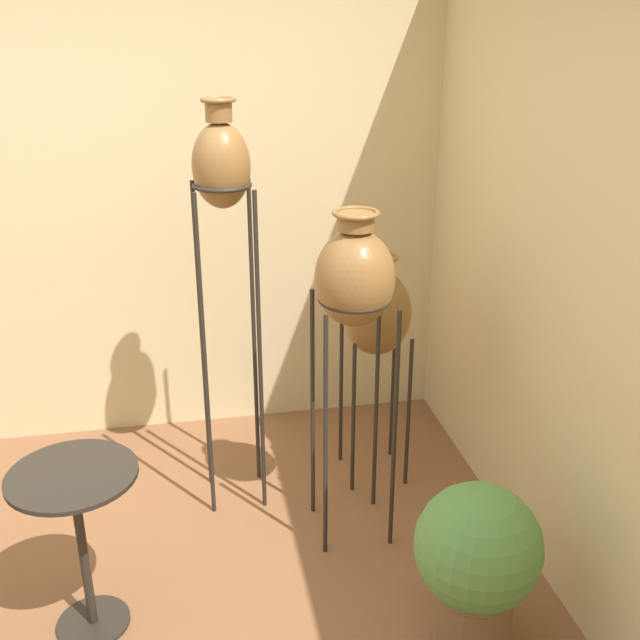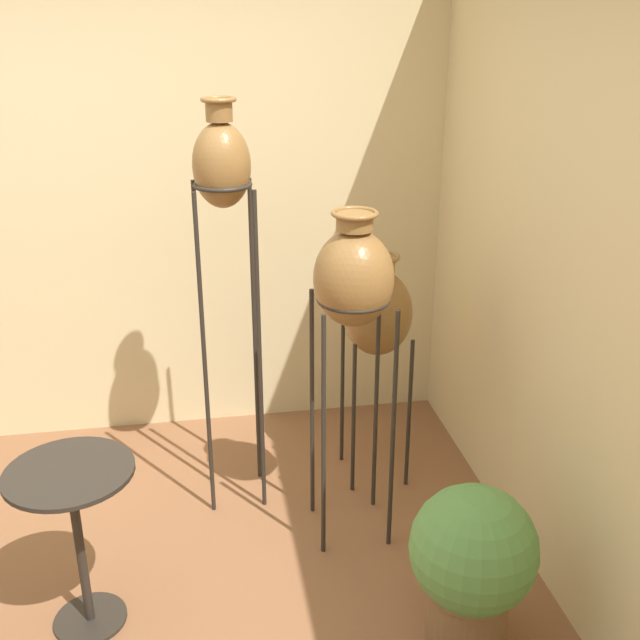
# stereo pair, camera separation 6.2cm
# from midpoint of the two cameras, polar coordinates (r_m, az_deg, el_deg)

# --- Properties ---
(wall_back) EXTENTS (7.62, 0.06, 2.70)m
(wall_back) POSITION_cam_midpoint_polar(r_m,az_deg,el_deg) (4.09, -16.75, 8.99)
(wall_back) COLOR beige
(wall_back) RESTS_ON ground_plane
(wall_right) EXTENTS (0.06, 7.62, 2.70)m
(wall_right) POSITION_cam_midpoint_polar(r_m,az_deg,el_deg) (2.70, 21.48, 1.93)
(wall_right) COLOR beige
(wall_right) RESTS_ON ground_plane
(vase_stand_tall) EXTENTS (0.27, 0.27, 1.91)m
(vase_stand_tall) POSITION_cam_midpoint_polar(r_m,az_deg,el_deg) (3.24, -8.02, 10.36)
(vase_stand_tall) COLOR #28231E
(vase_stand_tall) RESTS_ON ground_plane
(vase_stand_medium) EXTENTS (0.33, 0.33, 1.51)m
(vase_stand_medium) POSITION_cam_midpoint_polar(r_m,az_deg,el_deg) (3.05, 2.08, 2.92)
(vase_stand_medium) COLOR #28231E
(vase_stand_medium) RESTS_ON ground_plane
(vase_stand_short) EXTENTS (0.34, 0.34, 1.18)m
(vase_stand_short) POSITION_cam_midpoint_polar(r_m,az_deg,el_deg) (3.60, 3.84, 0.52)
(vase_stand_short) COLOR #28231E
(vase_stand_short) RESTS_ON ground_plane
(side_table) EXTENTS (0.47, 0.47, 0.70)m
(side_table) POSITION_cam_midpoint_polar(r_m,az_deg,el_deg) (2.99, -18.53, -14.07)
(side_table) COLOR #28231E
(side_table) RESTS_ON ground_plane
(potted_plant) EXTENTS (0.47, 0.47, 0.67)m
(potted_plant) POSITION_cam_midpoint_polar(r_m,az_deg,el_deg) (2.91, 11.22, -17.49)
(potted_plant) COLOR brown
(potted_plant) RESTS_ON ground_plane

